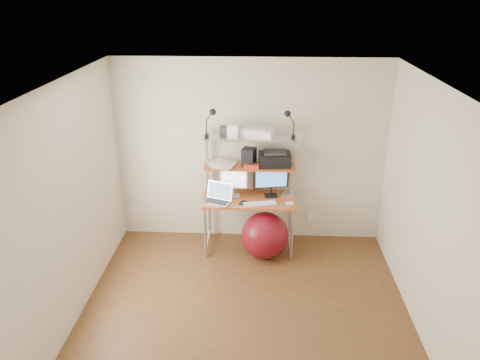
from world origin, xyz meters
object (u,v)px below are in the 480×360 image
object	(u,v)px
monitor_black	(271,180)
exercise_ball	(265,235)
monitor_silver	(234,180)
laptop	(218,197)
printer	(274,159)

from	to	relation	value
monitor_black	exercise_ball	world-z (taller)	monitor_black
monitor_silver	exercise_ball	size ratio (longest dim) A/B	0.66
monitor_black	exercise_ball	xyz separation A→B (m)	(-0.07, -0.31, -0.66)
monitor_black	exercise_ball	size ratio (longest dim) A/B	0.74
monitor_black	laptop	world-z (taller)	monitor_black
monitor_black	printer	world-z (taller)	printer
laptop	exercise_ball	bearing A→B (deg)	11.01
printer	monitor_silver	bearing A→B (deg)	-176.61
monitor_silver	monitor_black	size ratio (longest dim) A/B	0.89
monitor_silver	exercise_ball	xyz separation A→B (m)	(0.42, -0.29, -0.65)
printer	exercise_ball	distance (m)	1.00
printer	exercise_ball	size ratio (longest dim) A/B	0.68
monitor_black	laptop	bearing A→B (deg)	-173.85
monitor_black	printer	xyz separation A→B (m)	(0.03, 0.05, 0.27)
exercise_ball	monitor_black	bearing A→B (deg)	76.99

